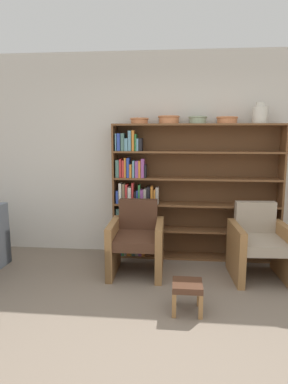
# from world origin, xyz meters

# --- Properties ---
(ground_plane) EXTENTS (24.00, 24.00, 0.00)m
(ground_plane) POSITION_xyz_m (0.00, 0.00, 0.00)
(ground_plane) COLOR #7A6B5B
(wall_back) EXTENTS (12.00, 0.06, 2.75)m
(wall_back) POSITION_xyz_m (0.00, 2.38, 1.38)
(wall_back) COLOR silver
(wall_back) RESTS_ON ground
(bookshelf) EXTENTS (2.21, 0.30, 1.80)m
(bookshelf) POSITION_xyz_m (0.08, 2.21, 0.89)
(bookshelf) COLOR brown
(bookshelf) RESTS_ON ground
(bowl_stoneware) EXTENTS (0.25, 0.25, 0.08)m
(bowl_stoneware) POSITION_xyz_m (-0.46, 2.19, 1.85)
(bowl_stoneware) COLOR #C67547
(bowl_stoneware) RESTS_ON bookshelf
(bowl_slate) EXTENTS (0.28, 0.28, 0.10)m
(bowl_slate) POSITION_xyz_m (-0.07, 2.19, 1.86)
(bowl_slate) COLOR #C67547
(bowl_slate) RESTS_ON bookshelf
(bowl_terracotta) EXTENTS (0.24, 0.24, 0.09)m
(bowl_terracotta) POSITION_xyz_m (0.30, 2.19, 1.86)
(bowl_terracotta) COLOR gray
(bowl_terracotta) RESTS_ON bookshelf
(bowl_sage) EXTENTS (0.28, 0.28, 0.09)m
(bowl_sage) POSITION_xyz_m (0.67, 2.19, 1.85)
(bowl_sage) COLOR #C67547
(bowl_sage) RESTS_ON bookshelf
(vase_tall) EXTENTS (0.18, 0.18, 0.26)m
(vase_tall) POSITION_xyz_m (1.07, 2.19, 1.91)
(vase_tall) COLOR silver
(vase_tall) RESTS_ON bookshelf
(armchair_leather) EXTENTS (0.65, 0.69, 0.86)m
(armchair_leather) POSITION_xyz_m (-0.43, 1.62, 0.40)
(armchair_leather) COLOR olive
(armchair_leather) RESTS_ON ground
(armchair_cushioned) EXTENTS (0.68, 0.72, 0.86)m
(armchair_cushioned) POSITION_xyz_m (1.02, 1.62, 0.40)
(armchair_cushioned) COLOR olive
(armchair_cushioned) RESTS_ON ground
(footstool) EXTENTS (0.28, 0.28, 0.29)m
(footstool) POSITION_xyz_m (0.17, 0.72, 0.23)
(footstool) COLOR olive
(footstool) RESTS_ON ground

